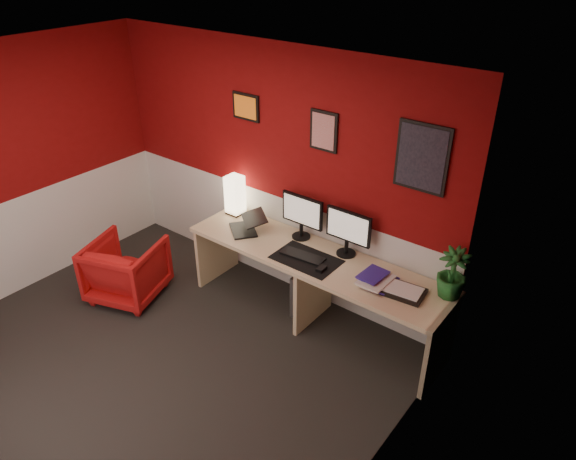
{
  "coord_description": "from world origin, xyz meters",
  "views": [
    {
      "loc": [
        3.05,
        -1.97,
        3.35
      ],
      "look_at": [
        0.6,
        1.21,
        1.05
      ],
      "focal_mm": 33.11,
      "sensor_mm": 36.0,
      "label": 1
    }
  ],
  "objects_px": {
    "laptop": "(243,221)",
    "pc_tower": "(309,289)",
    "armchair": "(127,269)",
    "monitor_right": "(348,227)",
    "desk": "(313,289)",
    "zen_tray": "(403,292)",
    "monitor_left": "(301,211)",
    "shoji_lamp": "(235,196)",
    "potted_plant": "(452,273)"
  },
  "relations": [
    {
      "from": "monitor_right",
      "to": "pc_tower",
      "type": "xyz_separation_m",
      "value": [
        -0.35,
        -0.08,
        -0.8
      ]
    },
    {
      "from": "desk",
      "to": "zen_tray",
      "type": "height_order",
      "value": "zen_tray"
    },
    {
      "from": "desk",
      "to": "zen_tray",
      "type": "xyz_separation_m",
      "value": [
        0.89,
        -0.01,
        0.38
      ]
    },
    {
      "from": "monitor_right",
      "to": "zen_tray",
      "type": "height_order",
      "value": "monitor_right"
    },
    {
      "from": "monitor_right",
      "to": "monitor_left",
      "type": "bearing_deg",
      "value": -179.42
    },
    {
      "from": "pc_tower",
      "to": "desk",
      "type": "bearing_deg",
      "value": -53.51
    },
    {
      "from": "desk",
      "to": "armchair",
      "type": "xyz_separation_m",
      "value": [
        -1.75,
        -0.83,
        -0.05
      ]
    },
    {
      "from": "monitor_right",
      "to": "pc_tower",
      "type": "bearing_deg",
      "value": -167.03
    },
    {
      "from": "pc_tower",
      "to": "laptop",
      "type": "bearing_deg",
      "value": -176.95
    },
    {
      "from": "desk",
      "to": "shoji_lamp",
      "type": "distance_m",
      "value": 1.29
    },
    {
      "from": "shoji_lamp",
      "to": "monitor_right",
      "type": "xyz_separation_m",
      "value": [
        1.35,
        0.02,
        0.09
      ]
    },
    {
      "from": "laptop",
      "to": "pc_tower",
      "type": "distance_m",
      "value": 0.94
    },
    {
      "from": "desk",
      "to": "monitor_left",
      "type": "height_order",
      "value": "monitor_left"
    },
    {
      "from": "desk",
      "to": "potted_plant",
      "type": "relative_size",
      "value": 6.0
    },
    {
      "from": "laptop",
      "to": "zen_tray",
      "type": "height_order",
      "value": "laptop"
    },
    {
      "from": "zen_tray",
      "to": "potted_plant",
      "type": "bearing_deg",
      "value": 32.98
    },
    {
      "from": "zen_tray",
      "to": "pc_tower",
      "type": "relative_size",
      "value": 0.78
    },
    {
      "from": "shoji_lamp",
      "to": "potted_plant",
      "type": "xyz_separation_m",
      "value": [
        2.35,
        -0.0,
        0.02
      ]
    },
    {
      "from": "pc_tower",
      "to": "shoji_lamp",
      "type": "bearing_deg",
      "value": 165.48
    },
    {
      "from": "desk",
      "to": "pc_tower",
      "type": "relative_size",
      "value": 5.78
    },
    {
      "from": "monitor_left",
      "to": "pc_tower",
      "type": "relative_size",
      "value": 1.29
    },
    {
      "from": "desk",
      "to": "pc_tower",
      "type": "distance_m",
      "value": 0.25
    },
    {
      "from": "monitor_left",
      "to": "potted_plant",
      "type": "height_order",
      "value": "monitor_left"
    },
    {
      "from": "laptop",
      "to": "armchair",
      "type": "bearing_deg",
      "value": -101.22
    },
    {
      "from": "desk",
      "to": "armchair",
      "type": "distance_m",
      "value": 1.93
    },
    {
      "from": "monitor_left",
      "to": "pc_tower",
      "type": "distance_m",
      "value": 0.81
    },
    {
      "from": "desk",
      "to": "monitor_left",
      "type": "bearing_deg",
      "value": 145.41
    },
    {
      "from": "shoji_lamp",
      "to": "zen_tray",
      "type": "distance_m",
      "value": 2.06
    },
    {
      "from": "pc_tower",
      "to": "armchair",
      "type": "bearing_deg",
      "value": -160.19
    },
    {
      "from": "potted_plant",
      "to": "armchair",
      "type": "distance_m",
      "value": 3.18
    },
    {
      "from": "monitor_left",
      "to": "zen_tray",
      "type": "bearing_deg",
      "value": -10.4
    },
    {
      "from": "laptop",
      "to": "pc_tower",
      "type": "xyz_separation_m",
      "value": [
        0.69,
        0.17,
        -0.61
      ]
    },
    {
      "from": "desk",
      "to": "monitor_right",
      "type": "bearing_deg",
      "value": 47.09
    },
    {
      "from": "monitor_right",
      "to": "zen_tray",
      "type": "bearing_deg",
      "value": -18.06
    },
    {
      "from": "laptop",
      "to": "monitor_right",
      "type": "relative_size",
      "value": 0.57
    },
    {
      "from": "zen_tray",
      "to": "laptop",
      "type": "bearing_deg",
      "value": -178.99
    },
    {
      "from": "desk",
      "to": "laptop",
      "type": "relative_size",
      "value": 7.88
    },
    {
      "from": "laptop",
      "to": "monitor_left",
      "type": "bearing_deg",
      "value": 63.36
    },
    {
      "from": "desk",
      "to": "potted_plant",
      "type": "xyz_separation_m",
      "value": [
        1.2,
        0.19,
        0.58
      ]
    },
    {
      "from": "monitor_left",
      "to": "desk",
      "type": "bearing_deg",
      "value": -34.59
    },
    {
      "from": "desk",
      "to": "monitor_right",
      "type": "distance_m",
      "value": 0.72
    },
    {
      "from": "laptop",
      "to": "armchair",
      "type": "xyz_separation_m",
      "value": [
        -0.91,
        -0.79,
        -0.53
      ]
    },
    {
      "from": "pc_tower",
      "to": "armchair",
      "type": "relative_size",
      "value": 0.65
    },
    {
      "from": "desk",
      "to": "armchair",
      "type": "relative_size",
      "value": 3.76
    },
    {
      "from": "armchair",
      "to": "monitor_right",
      "type": "bearing_deg",
      "value": -170.83
    },
    {
      "from": "shoji_lamp",
      "to": "pc_tower",
      "type": "relative_size",
      "value": 0.89
    },
    {
      "from": "shoji_lamp",
      "to": "monitor_left",
      "type": "bearing_deg",
      "value": 1.31
    },
    {
      "from": "monitor_left",
      "to": "pc_tower",
      "type": "bearing_deg",
      "value": -25.71
    },
    {
      "from": "desk",
      "to": "laptop",
      "type": "xyz_separation_m",
      "value": [
        -0.84,
        -0.04,
        0.47
      ]
    },
    {
      "from": "monitor_right",
      "to": "zen_tray",
      "type": "relative_size",
      "value": 1.66
    }
  ]
}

